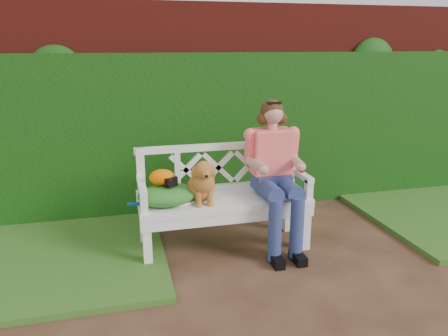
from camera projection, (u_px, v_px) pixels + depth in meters
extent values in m
plane|color=#392113|center=(312.00, 277.00, 3.47)|extent=(60.00, 60.00, 0.00)
cube|color=maroon|center=(245.00, 107.00, 4.94)|extent=(10.00, 0.30, 2.20)
cube|color=#206415|center=(250.00, 132.00, 4.80)|extent=(10.00, 0.18, 1.70)
cube|color=#2E591A|center=(9.00, 258.00, 3.73)|extent=(2.60, 2.00, 0.05)
cube|color=black|center=(169.00, 181.00, 3.64)|extent=(0.14, 0.12, 0.08)
ellipsoid|color=#E96200|center=(162.00, 177.00, 3.64)|extent=(0.22, 0.17, 0.13)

